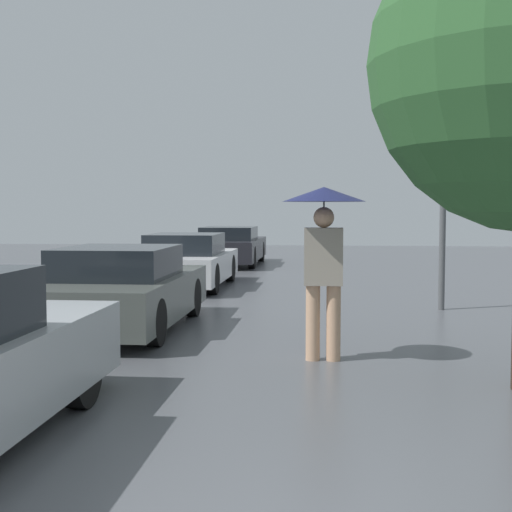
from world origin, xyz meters
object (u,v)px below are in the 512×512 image
parked_car_farthest (230,246)px  street_lamp (444,163)px  pedestrian (324,233)px  parked_car_third (187,262)px  parked_car_second (122,290)px

parked_car_farthest → street_lamp: street_lamp is taller
pedestrian → street_lamp: 4.79m
parked_car_third → parked_car_farthest: (0.11, 6.16, 0.01)m
pedestrian → street_lamp: street_lamp is taller
parked_car_second → street_lamp: street_lamp is taller
parked_car_second → parked_car_third: size_ratio=1.00×
parked_car_third → street_lamp: (4.96, -2.97, 1.92)m
parked_car_farthest → street_lamp: size_ratio=1.11×
parked_car_third → street_lamp: size_ratio=0.99×
pedestrian → parked_car_farthest: 13.70m
parked_car_second → parked_car_third: parked_car_second is taller
parked_car_second → parked_car_third: bearing=91.3°
parked_car_third → parked_car_farthest: bearing=89.0°
pedestrian → parked_car_second: bearing=147.5°
parked_car_second → parked_car_farthest: (-0.01, 11.54, 0.00)m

